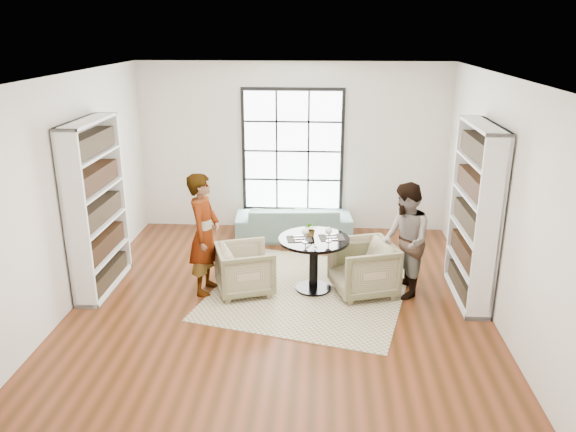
# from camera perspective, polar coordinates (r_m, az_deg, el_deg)

# --- Properties ---
(ground) EXTENTS (6.00, 6.00, 0.00)m
(ground) POSITION_cam_1_polar(r_m,az_deg,el_deg) (7.76, -0.79, -8.60)
(ground) COLOR #642E17
(room_shell) EXTENTS (6.00, 6.01, 6.00)m
(room_shell) POSITION_cam_1_polar(r_m,az_deg,el_deg) (7.78, -0.53, 1.50)
(room_shell) COLOR silver
(room_shell) RESTS_ON ground
(rug) EXTENTS (3.16, 3.16, 0.01)m
(rug) POSITION_cam_1_polar(r_m,az_deg,el_deg) (8.00, 2.07, -7.67)
(rug) COLOR #BBAD8C
(rug) RESTS_ON ground
(pedestal_table) EXTENTS (0.98, 0.98, 0.78)m
(pedestal_table) POSITION_cam_1_polar(r_m,az_deg,el_deg) (7.84, 2.63, -3.74)
(pedestal_table) COLOR black
(pedestal_table) RESTS_ON ground
(sofa) EXTENTS (2.08, 0.94, 0.59)m
(sofa) POSITION_cam_1_polar(r_m,az_deg,el_deg) (9.89, 0.59, -0.55)
(sofa) COLOR slate
(sofa) RESTS_ON ground
(armchair_left) EXTENTS (0.96, 0.94, 0.69)m
(armchair_left) POSITION_cam_1_polar(r_m,az_deg,el_deg) (7.88, -4.39, -5.42)
(armchair_left) COLOR #C7BB8E
(armchair_left) RESTS_ON ground
(armchair_right) EXTENTS (1.03, 1.01, 0.75)m
(armchair_right) POSITION_cam_1_polar(r_m,az_deg,el_deg) (7.89, 7.62, -5.26)
(armchair_right) COLOR tan
(armchair_right) RESTS_ON ground
(person_left) EXTENTS (0.48, 0.67, 1.71)m
(person_left) POSITION_cam_1_polar(r_m,az_deg,el_deg) (7.78, -8.50, -1.83)
(person_left) COLOR gray
(person_left) RESTS_ON ground
(person_right) EXTENTS (0.69, 0.84, 1.60)m
(person_right) POSITION_cam_1_polar(r_m,az_deg,el_deg) (7.79, 11.80, -2.46)
(person_right) COLOR gray
(person_right) RESTS_ON ground
(placemat_left) EXTENTS (0.38, 0.31, 0.01)m
(placemat_left) POSITION_cam_1_polar(r_m,az_deg,el_deg) (7.72, 1.15, -2.33)
(placemat_left) COLOR black
(placemat_left) RESTS_ON pedestal_table
(placemat_right) EXTENTS (0.38, 0.31, 0.01)m
(placemat_right) POSITION_cam_1_polar(r_m,az_deg,el_deg) (7.79, 4.45, -2.19)
(placemat_right) COLOR black
(placemat_right) RESTS_ON pedestal_table
(cutlery_left) EXTENTS (0.18, 0.24, 0.01)m
(cutlery_left) POSITION_cam_1_polar(r_m,az_deg,el_deg) (7.72, 1.15, -2.29)
(cutlery_left) COLOR silver
(cutlery_left) RESTS_ON placemat_left
(cutlery_right) EXTENTS (0.18, 0.24, 0.01)m
(cutlery_right) POSITION_cam_1_polar(r_m,az_deg,el_deg) (7.79, 4.45, -2.14)
(cutlery_right) COLOR silver
(cutlery_right) RESTS_ON placemat_right
(wine_glass_left) EXTENTS (0.10, 0.10, 0.21)m
(wine_glass_left) POSITION_cam_1_polar(r_m,az_deg,el_deg) (7.55, 1.78, -1.64)
(wine_glass_left) COLOR silver
(wine_glass_left) RESTS_ON pedestal_table
(wine_glass_right) EXTENTS (0.09, 0.09, 0.21)m
(wine_glass_right) POSITION_cam_1_polar(r_m,az_deg,el_deg) (7.60, 4.15, -1.56)
(wine_glass_right) COLOR silver
(wine_glass_right) RESTS_ON pedestal_table
(flower_centerpiece) EXTENTS (0.21, 0.18, 0.22)m
(flower_centerpiece) POSITION_cam_1_polar(r_m,az_deg,el_deg) (7.79, 2.38, -1.34)
(flower_centerpiece) COLOR gray
(flower_centerpiece) RESTS_ON pedestal_table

